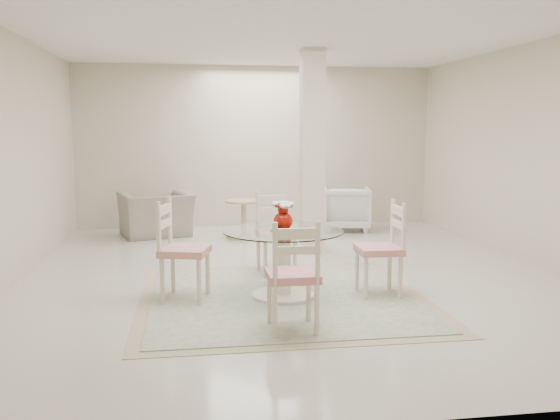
{
  "coord_description": "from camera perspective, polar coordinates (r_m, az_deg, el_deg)",
  "views": [
    {
      "loc": [
        -1.11,
        -6.53,
        1.66
      ],
      "look_at": [
        -0.24,
        -0.72,
        0.85
      ],
      "focal_mm": 38.0,
      "sensor_mm": 36.0,
      "label": 1
    }
  ],
  "objects": [
    {
      "name": "dining_chair_south",
      "position": [
        4.79,
        1.34,
        -5.6
      ],
      "size": [
        0.41,
        0.42,
        1.04
      ],
      "rotation": [
        0.0,
        0.0,
        3.14
      ],
      "color": "beige",
      "rests_on": "ground"
    },
    {
      "name": "side_table",
      "position": [
        9.03,
        -3.5,
        -1.02
      ],
      "size": [
        0.56,
        0.56,
        0.58
      ],
      "color": "tan",
      "rests_on": "ground"
    },
    {
      "name": "ground",
      "position": [
        6.82,
        1.08,
        -6.22
      ],
      "size": [
        7.0,
        7.0,
        0.0
      ],
      "primitive_type": "plane",
      "color": "beige",
      "rests_on": "ground"
    },
    {
      "name": "dining_chair_north",
      "position": [
        6.78,
        -0.51,
        -1.58
      ],
      "size": [
        0.46,
        0.46,
        1.04
      ],
      "rotation": [
        0.0,
        0.0,
        0.12
      ],
      "color": "beige",
      "rests_on": "ground"
    },
    {
      "name": "area_rug",
      "position": [
        5.91,
        0.29,
        -8.38
      ],
      "size": [
        2.79,
        2.79,
        0.02
      ],
      "color": "tan",
      "rests_on": "ground"
    },
    {
      "name": "dining_chair_west",
      "position": [
        5.8,
        -9.82,
        -3.08
      ],
      "size": [
        0.53,
        0.53,
        1.09
      ],
      "rotation": [
        0.0,
        0.0,
        1.31
      ],
      "color": "beige",
      "rests_on": "ground"
    },
    {
      "name": "red_vase",
      "position": [
        5.73,
        0.31,
        -0.55
      ],
      "size": [
        0.22,
        0.21,
        0.29
      ],
      "color": "#A71105",
      "rests_on": "dining_table"
    },
    {
      "name": "dining_chair_east",
      "position": [
        5.95,
        10.12,
        -3.0
      ],
      "size": [
        0.43,
        0.43,
        1.05
      ],
      "rotation": [
        0.0,
        0.0,
        -1.6
      ],
      "color": "#F2E6C7",
      "rests_on": "ground"
    },
    {
      "name": "armchair_white",
      "position": [
        9.8,
        6.39,
        0.15
      ],
      "size": [
        0.9,
        0.92,
        0.71
      ],
      "primitive_type": "imported",
      "rotation": [
        0.0,
        0.0,
        2.94
      ],
      "color": "silver",
      "rests_on": "ground"
    },
    {
      "name": "column",
      "position": [
        8.0,
        3.1,
        5.62
      ],
      "size": [
        0.3,
        0.3,
        2.7
      ],
      "primitive_type": "cube",
      "color": "beige",
      "rests_on": "ground"
    },
    {
      "name": "recliner_taupe",
      "position": [
        9.38,
        -11.83,
        -0.43
      ],
      "size": [
        1.25,
        1.17,
        0.67
      ],
      "primitive_type": "imported",
      "rotation": [
        0.0,
        0.0,
        3.44
      ],
      "color": "gray",
      "rests_on": "ground"
    },
    {
      "name": "room_shell",
      "position": [
        6.62,
        1.13,
        9.54
      ],
      "size": [
        6.02,
        7.02,
        2.71
      ],
      "color": "beige",
      "rests_on": "ground"
    },
    {
      "name": "dining_table",
      "position": [
        5.82,
        0.29,
        -5.19
      ],
      "size": [
        1.18,
        1.18,
        0.68
      ],
      "rotation": [
        0.0,
        0.0,
        -0.07
      ],
      "color": "#EFE4C4",
      "rests_on": "ground"
    }
  ]
}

